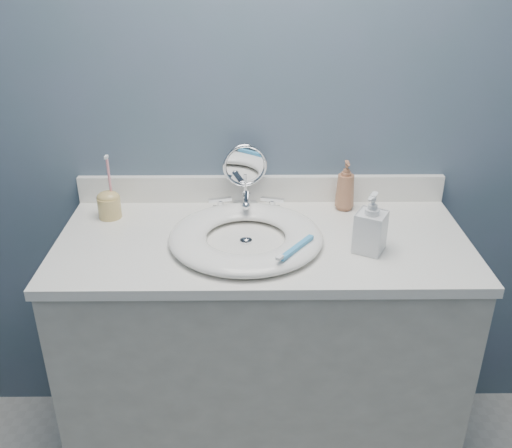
{
  "coord_description": "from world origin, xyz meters",
  "views": [
    {
      "loc": [
        -0.04,
        -0.52,
        1.68
      ],
      "look_at": [
        -0.02,
        0.94,
        0.94
      ],
      "focal_mm": 40.0,
      "sensor_mm": 36.0,
      "label": 1
    }
  ],
  "objects_px": {
    "soap_bottle_amber": "(345,185)",
    "toothbrush_holder": "(109,203)",
    "soap_bottle_clear": "(371,223)",
    "makeup_mirror": "(245,173)"
  },
  "relations": [
    {
      "from": "makeup_mirror",
      "to": "soap_bottle_clear",
      "type": "distance_m",
      "value": 0.47
    },
    {
      "from": "soap_bottle_amber",
      "to": "toothbrush_holder",
      "type": "xyz_separation_m",
      "value": [
        -0.75,
        -0.06,
        -0.03
      ]
    },
    {
      "from": "toothbrush_holder",
      "to": "makeup_mirror",
      "type": "bearing_deg",
      "value": 11.04
    },
    {
      "from": "makeup_mirror",
      "to": "soap_bottle_amber",
      "type": "xyz_separation_m",
      "value": [
        0.32,
        -0.03,
        -0.03
      ]
    },
    {
      "from": "makeup_mirror",
      "to": "soap_bottle_clear",
      "type": "bearing_deg",
      "value": -49.37
    },
    {
      "from": "soap_bottle_clear",
      "to": "toothbrush_holder",
      "type": "relative_size",
      "value": 0.85
    },
    {
      "from": "makeup_mirror",
      "to": "soap_bottle_clear",
      "type": "relative_size",
      "value": 1.22
    },
    {
      "from": "soap_bottle_clear",
      "to": "toothbrush_holder",
      "type": "bearing_deg",
      "value": -168.05
    },
    {
      "from": "soap_bottle_amber",
      "to": "makeup_mirror",
      "type": "bearing_deg",
      "value": 174.11
    },
    {
      "from": "soap_bottle_amber",
      "to": "toothbrush_holder",
      "type": "relative_size",
      "value": 0.79
    }
  ]
}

